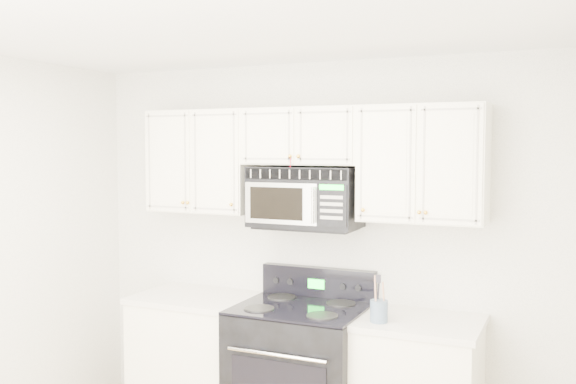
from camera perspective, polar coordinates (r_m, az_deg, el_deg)
The scene contains 8 objects.
room at distance 3.11m, azimuth -9.96°, elevation -9.03°, with size 3.51×3.51×2.61m.
base_cabinet_left at distance 4.93m, azimuth -8.11°, elevation -14.64°, with size 0.86×0.65×0.92m.
range at distance 4.50m, azimuth 1.17°, elevation -15.68°, with size 0.85×0.77×1.14m.
upper_cabinets at distance 4.44m, azimuth 1.51°, elevation 3.14°, with size 2.44×0.37×0.75m.
microwave at distance 4.42m, azimuth 1.54°, elevation -0.44°, with size 0.75×0.43×0.42m.
utensil_crock at distance 4.06m, azimuth 8.09°, elevation -10.39°, with size 0.11×0.11×0.29m.
shaker_salt at distance 4.19m, azimuth 8.03°, elevation -10.19°, with size 0.04×0.04×0.11m.
shaker_pepper at distance 4.19m, azimuth 8.44°, elevation -10.26°, with size 0.04×0.04×0.10m.
Camera 1 is at (1.71, -2.51, 2.00)m, focal length 40.00 mm.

